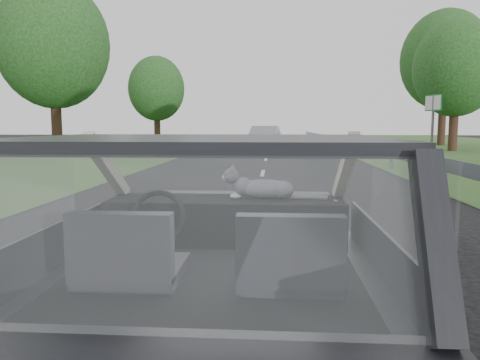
# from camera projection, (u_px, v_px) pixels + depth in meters

# --- Properties ---
(subject_car) EXTENTS (1.80, 4.00, 1.45)m
(subject_car) POSITION_uv_depth(u_px,v_px,m) (215.00, 265.00, 2.60)
(subject_car) COLOR black
(subject_car) RESTS_ON ground
(dashboard) EXTENTS (1.58, 0.45, 0.30)m
(dashboard) POSITION_uv_depth(u_px,v_px,m) (226.00, 220.00, 3.20)
(dashboard) COLOR black
(dashboard) RESTS_ON subject_car
(driver_seat) EXTENTS (0.50, 0.72, 0.42)m
(driver_seat) POSITION_uv_depth(u_px,v_px,m) (128.00, 250.00, 2.32)
(driver_seat) COLOR black
(driver_seat) RESTS_ON subject_car
(passenger_seat) EXTENTS (0.50, 0.72, 0.42)m
(passenger_seat) POSITION_uv_depth(u_px,v_px,m) (289.00, 253.00, 2.26)
(passenger_seat) COLOR black
(passenger_seat) RESTS_ON subject_car
(steering_wheel) EXTENTS (0.36, 0.36, 0.04)m
(steering_wheel) POSITION_uv_depth(u_px,v_px,m) (158.00, 218.00, 2.93)
(steering_wheel) COLOR black
(steering_wheel) RESTS_ON dashboard
(cat) EXTENTS (0.51, 0.17, 0.23)m
(cat) POSITION_uv_depth(u_px,v_px,m) (265.00, 188.00, 3.18)
(cat) COLOR gray
(cat) RESTS_ON dashboard
(guardrail) EXTENTS (0.05, 90.00, 0.32)m
(guardrail) POSITION_uv_depth(u_px,v_px,m) (426.00, 160.00, 12.22)
(guardrail) COLOR gray
(guardrail) RESTS_ON ground
(other_car) EXTENTS (2.28, 4.60, 1.45)m
(other_car) POSITION_uv_depth(u_px,v_px,m) (264.00, 138.00, 28.27)
(other_car) COLOR silver
(other_car) RESTS_ON ground
(highway_sign) EXTENTS (0.43, 1.08, 2.73)m
(highway_sign) POSITION_uv_depth(u_px,v_px,m) (432.00, 128.00, 19.18)
(highway_sign) COLOR #1D6C34
(highway_sign) RESTS_ON ground
(tree_2) EXTENTS (5.90, 5.90, 7.30)m
(tree_2) POSITION_uv_depth(u_px,v_px,m) (455.00, 87.00, 26.77)
(tree_2) COLOR #133C0E
(tree_2) RESTS_ON ground
(tree_3) EXTENTS (7.96, 7.96, 9.61)m
(tree_3) POSITION_uv_depth(u_px,v_px,m) (444.00, 80.00, 34.44)
(tree_3) COLOR #133C0E
(tree_3) RESTS_ON ground
(tree_5) EXTENTS (6.59, 6.59, 8.67)m
(tree_5) POSITION_uv_depth(u_px,v_px,m) (54.00, 70.00, 24.27)
(tree_5) COLOR #133C0E
(tree_5) RESTS_ON ground
(tree_6) EXTENTS (4.80, 4.80, 6.76)m
(tree_6) POSITION_uv_depth(u_px,v_px,m) (157.00, 101.00, 37.42)
(tree_6) COLOR #133C0E
(tree_6) RESTS_ON ground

